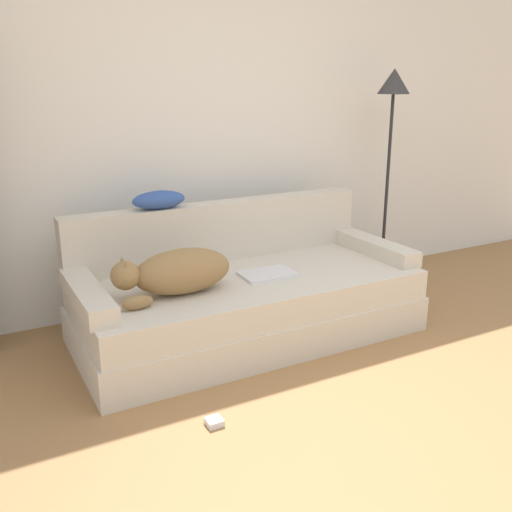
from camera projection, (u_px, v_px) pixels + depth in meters
name	position (u px, v px, depth m)	size (l,w,h in m)	color
ground_plane	(470.00, 467.00, 2.36)	(20.00, 20.00, 0.00)	#9E7042
wall_back	(222.00, 108.00, 3.93)	(6.82, 0.06, 2.70)	silver
couch	(249.00, 306.00, 3.52)	(2.08, 0.95, 0.40)	beige
couch_backrest	(220.00, 231.00, 3.75)	(2.04, 0.15, 0.38)	beige
couch_arm_left	(87.00, 295.00, 3.00)	(0.15, 0.76, 0.10)	beige
couch_arm_right	(374.00, 247.00, 3.88)	(0.15, 0.76, 0.10)	beige
dog	(176.00, 272.00, 3.13)	(0.68, 0.28, 0.25)	olive
laptop	(268.00, 274.00, 3.46)	(0.34, 0.24, 0.02)	silver
throw_pillow	(159.00, 200.00, 3.48)	(0.33, 0.16, 0.11)	#335199
floor_lamp	(392.00, 111.00, 4.14)	(0.23, 0.23, 1.62)	#232326
power_adapter	(214.00, 422.00, 2.64)	(0.07, 0.07, 0.03)	silver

